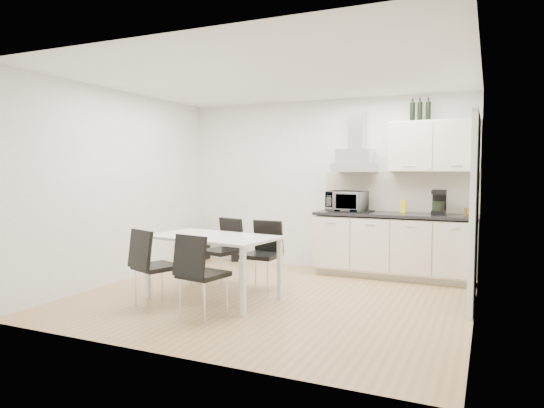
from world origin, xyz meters
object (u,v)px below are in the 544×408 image
(chair_far_left, at_px, (221,252))
(guitar_amp, at_px, (197,247))
(dining_table, at_px, (213,242))
(chair_near_left, at_px, (157,268))
(chair_near_right, at_px, (203,276))
(chair_far_right, at_px, (261,256))
(floor_speaker, at_px, (237,252))
(kitchenette, at_px, (397,219))

(chair_far_left, bearing_deg, guitar_amp, -30.93)
(dining_table, bearing_deg, chair_near_left, -116.12)
(dining_table, distance_m, chair_near_right, 0.80)
(chair_far_left, height_order, chair_near_left, same)
(dining_table, distance_m, chair_far_right, 0.70)
(guitar_amp, height_order, floor_speaker, guitar_amp)
(guitar_amp, relative_size, floor_speaker, 1.82)
(chair_far_right, relative_size, floor_speaker, 2.74)
(chair_near_right, bearing_deg, chair_far_right, 97.34)
(chair_far_right, bearing_deg, dining_table, 57.11)
(chair_far_left, xyz_separation_m, chair_far_right, (0.63, -0.07, 0.00))
(kitchenette, distance_m, chair_near_left, 3.41)
(chair_near_left, relative_size, chair_near_right, 1.00)
(dining_table, height_order, guitar_amp, dining_table)
(dining_table, xyz_separation_m, chair_near_left, (-0.38, -0.58, -0.24))
(kitchenette, bearing_deg, floor_speaker, 176.44)
(kitchenette, relative_size, chair_near_right, 2.86)
(chair_far_left, distance_m, chair_near_right, 1.43)
(kitchenette, bearing_deg, chair_near_left, -129.81)
(chair_far_right, distance_m, floor_speaker, 2.08)
(chair_far_left, bearing_deg, dining_table, 127.97)
(kitchenette, bearing_deg, chair_far_left, -145.35)
(kitchenette, distance_m, guitar_amp, 3.35)
(kitchenette, relative_size, floor_speaker, 7.84)
(kitchenette, relative_size, dining_table, 1.59)
(chair_near_left, xyz_separation_m, guitar_amp, (-1.12, 2.52, -0.20))
(chair_near_left, bearing_deg, floor_speaker, 121.05)
(chair_far_left, height_order, chair_far_right, same)
(kitchenette, xyz_separation_m, dining_table, (-1.79, -2.03, -0.16))
(chair_near_left, bearing_deg, chair_near_right, 10.82)
(dining_table, xyz_separation_m, chair_near_right, (0.31, -0.70, -0.24))
(dining_table, relative_size, chair_far_left, 1.80)
(floor_speaker, bearing_deg, chair_far_right, -77.97)
(dining_table, height_order, chair_far_left, chair_far_left)
(kitchenette, xyz_separation_m, chair_near_right, (-1.48, -2.73, -0.39))
(kitchenette, height_order, dining_table, kitchenette)
(dining_table, relative_size, floor_speaker, 4.94)
(dining_table, xyz_separation_m, chair_far_right, (0.37, 0.55, -0.24))
(chair_near_left, bearing_deg, dining_table, 77.63)
(chair_near_left, distance_m, guitar_amp, 2.77)
(chair_far_left, bearing_deg, kitchenette, -129.59)
(chair_far_right, bearing_deg, floor_speaker, -51.71)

